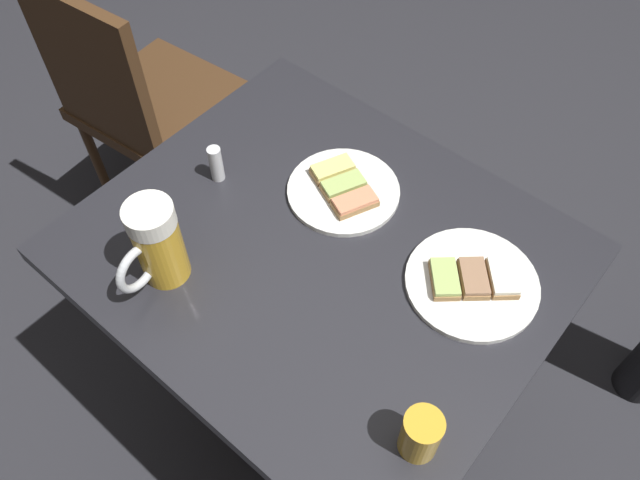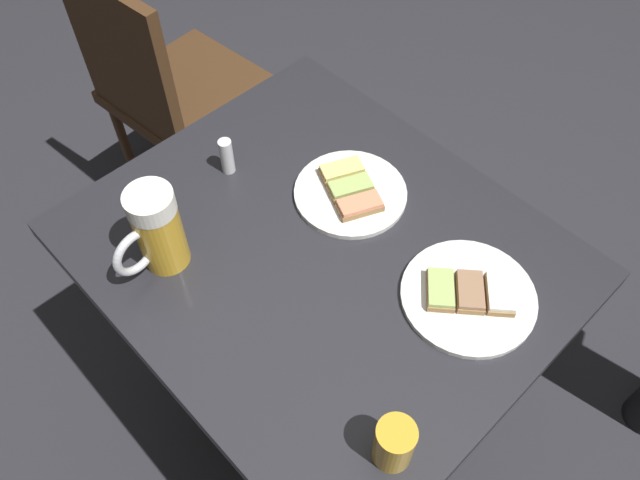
# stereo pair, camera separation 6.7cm
# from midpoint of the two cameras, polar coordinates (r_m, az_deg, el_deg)

# --- Properties ---
(ground_plane) EXTENTS (6.00, 6.00, 0.00)m
(ground_plane) POSITION_cam_midpoint_polar(r_m,az_deg,el_deg) (1.73, 1.14, -14.88)
(ground_plane) COLOR #28282D
(cafe_table) EXTENTS (0.80, 0.68, 0.73)m
(cafe_table) POSITION_cam_midpoint_polar(r_m,az_deg,el_deg) (1.22, 1.57, -5.09)
(cafe_table) COLOR black
(cafe_table) RESTS_ON ground_plane
(plate_near) EXTENTS (0.21, 0.21, 0.03)m
(plate_near) POSITION_cam_midpoint_polar(r_m,az_deg,el_deg) (1.15, 4.43, 4.33)
(plate_near) COLOR white
(plate_near) RESTS_ON cafe_table
(plate_far) EXTENTS (0.22, 0.22, 0.03)m
(plate_far) POSITION_cam_midpoint_polar(r_m,az_deg,el_deg) (1.06, 15.06, -4.91)
(plate_far) COLOR white
(plate_far) RESTS_ON cafe_table
(beer_mug) EXTENTS (0.08, 0.13, 0.16)m
(beer_mug) POSITION_cam_midpoint_polar(r_m,az_deg,el_deg) (1.03, -12.80, 0.74)
(beer_mug) COLOR gold
(beer_mug) RESTS_ON cafe_table
(beer_glass_small) EXTENTS (0.06, 0.06, 0.09)m
(beer_glass_small) POSITION_cam_midpoint_polar(r_m,az_deg,el_deg) (0.89, 8.93, -17.80)
(beer_glass_small) COLOR gold
(beer_glass_small) RESTS_ON cafe_table
(salt_shaker) EXTENTS (0.03, 0.03, 0.07)m
(salt_shaker) POSITION_cam_midpoint_polar(r_m,az_deg,el_deg) (1.18, -6.92, 7.40)
(salt_shaker) COLOR silver
(salt_shaker) RESTS_ON cafe_table
(cafe_chair) EXTENTS (0.41, 0.41, 0.85)m
(cafe_chair) POSITION_cam_midpoint_polar(r_m,az_deg,el_deg) (1.76, -12.38, 13.10)
(cafe_chair) COLOR #472D19
(cafe_chair) RESTS_ON ground_plane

